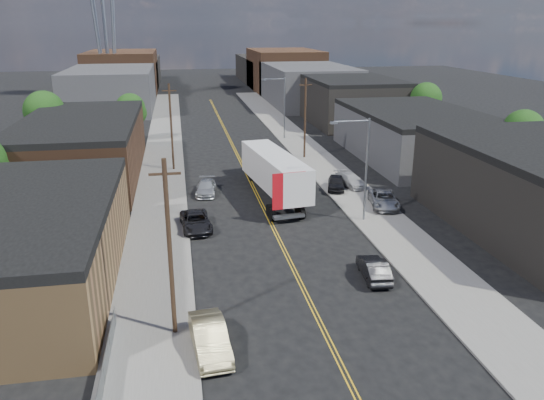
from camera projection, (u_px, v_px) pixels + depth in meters
name	position (u px, v px, depth m)	size (l,w,h in m)	color
ground	(231.00, 141.00, 77.40)	(260.00, 260.00, 0.00)	black
centerline	(243.00, 167.00, 63.39)	(0.32, 120.00, 0.01)	gold
sidewalk_left	(163.00, 170.00, 61.79)	(5.00, 140.00, 0.15)	slate
sidewalk_right	(320.00, 163.00, 64.95)	(5.00, 140.00, 0.15)	slate
warehouse_tan	(19.00, 243.00, 34.30)	(12.00, 22.00, 5.60)	olive
warehouse_brown	(82.00, 148.00, 58.42)	(12.00, 26.00, 6.60)	#4B2E1E
industrial_right_b	(414.00, 134.00, 67.02)	(14.00, 24.00, 6.10)	#343436
industrial_right_c	(350.00, 100.00, 91.06)	(14.00, 22.00, 7.60)	black
skyline_left_a	(112.00, 89.00, 105.49)	(16.00, 30.00, 8.00)	#343436
skyline_right_a	(307.00, 85.00, 112.15)	(16.00, 30.00, 8.00)	#343436
skyline_left_b	(123.00, 73.00, 128.52)	(16.00, 26.00, 10.00)	#4B2E1E
skyline_right_b	(284.00, 70.00, 135.17)	(16.00, 26.00, 10.00)	#4B2E1E
skyline_left_c	(129.00, 72.00, 147.67)	(16.00, 40.00, 7.00)	black
skyline_right_c	(271.00, 70.00, 154.32)	(16.00, 40.00, 7.00)	black
streetlight_near	(362.00, 162.00, 44.30)	(3.39, 0.25, 9.00)	gray
streetlight_far	(282.00, 103.00, 76.98)	(3.39, 0.25, 9.00)	gray
utility_pole_left_near	(170.00, 249.00, 27.72)	(1.60, 0.26, 10.00)	black
utility_pole_left_far	(171.00, 127.00, 60.40)	(1.60, 0.26, 10.00)	black
utility_pole_right	(305.00, 118.00, 65.93)	(1.60, 0.26, 10.00)	black
tree_left_mid	(45.00, 114.00, 67.01)	(5.10, 5.04, 8.37)	black
tree_left_far	(131.00, 110.00, 75.50)	(4.35, 4.20, 6.97)	black
tree_right_near	(523.00, 133.00, 58.45)	(4.60, 4.48, 7.44)	black
tree_right_far	(426.00, 100.00, 80.76)	(4.85, 4.76, 7.91)	black
semi_truck	(271.00, 169.00, 52.72)	(4.74, 17.52, 4.51)	silver
car_left_a	(210.00, 336.00, 28.04)	(1.50, 3.72, 1.27)	#ACAEB1
car_left_b	(210.00, 338.00, 27.52)	(1.71, 4.91, 1.62)	#938960
car_left_c	(196.00, 221.00, 44.00)	(2.34, 5.07, 1.41)	black
car_left_d	(206.00, 188.00, 53.19)	(1.87, 4.61, 1.34)	#B7BBBD
car_right_oncoming	(374.00, 269.00, 35.54)	(1.50, 4.29, 1.41)	black
car_right_lot_a	(384.00, 199.00, 49.08)	(2.39, 5.18, 1.44)	#9FA1A4
car_right_lot_b	(350.00, 180.00, 55.31)	(1.80, 4.42, 1.28)	#B3B3B3
car_right_lot_c	(336.00, 183.00, 54.22)	(1.67, 4.16, 1.42)	black
car_ahead_truck	(268.00, 163.00, 62.39)	(2.52, 5.45, 1.52)	black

